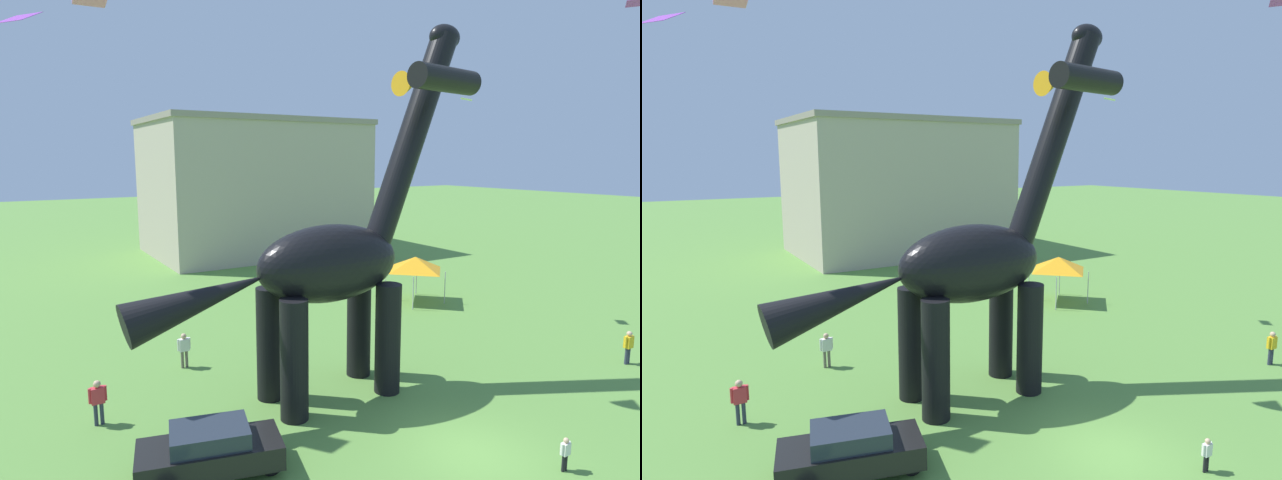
% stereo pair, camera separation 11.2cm
% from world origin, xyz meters
% --- Properties ---
extents(ground_plane, '(240.00, 240.00, 0.00)m').
position_xyz_m(ground_plane, '(0.00, 0.00, 0.00)').
color(ground_plane, '#5B8E3D').
extents(dinosaur_sculpture, '(14.12, 2.99, 14.76)m').
position_xyz_m(dinosaur_sculpture, '(-1.65, 5.88, 5.34)').
color(dinosaur_sculpture, black).
rests_on(dinosaur_sculpture, ground_plane).
extents(parked_sedan_left, '(4.52, 2.80, 1.55)m').
position_xyz_m(parked_sedan_left, '(-7.47, 3.23, 0.81)').
color(parked_sedan_left, black).
rests_on(parked_sedan_left, ground_plane).
extents(person_watching_child, '(0.40, 0.18, 1.07)m').
position_xyz_m(person_watching_child, '(1.67, -2.15, 0.65)').
color(person_watching_child, black).
rests_on(person_watching_child, ground_plane).
extents(person_vendor_side, '(0.58, 0.26, 1.56)m').
position_xyz_m(person_vendor_side, '(11.69, 1.31, 0.94)').
color(person_vendor_side, '#2D3347').
rests_on(person_vendor_side, ground_plane).
extents(person_photographer, '(0.62, 0.27, 1.65)m').
position_xyz_m(person_photographer, '(-9.80, 8.14, 1.00)').
color(person_photographer, '#2D3347').
rests_on(person_photographer, ground_plane).
extents(person_far_spectator, '(0.60, 0.26, 1.59)m').
position_xyz_m(person_far_spectator, '(-5.68, 11.55, 0.96)').
color(person_far_spectator, '#6B6056').
rests_on(person_far_spectator, ground_plane).
extents(festival_canopy_tent, '(3.15, 3.15, 3.00)m').
position_xyz_m(festival_canopy_tent, '(10.45, 14.29, 2.54)').
color(festival_canopy_tent, '#B2B2B7').
rests_on(festival_canopy_tent, ground_plane).
extents(kite_drifting, '(1.04, 1.04, 0.15)m').
position_xyz_m(kite_drifting, '(10.84, 10.89, 12.62)').
color(kite_drifting, white).
extents(kite_high_left, '(1.08, 1.15, 0.15)m').
position_xyz_m(kite_high_left, '(12.90, 2.93, 16.19)').
color(kite_high_left, purple).
extents(kite_high_right, '(3.26, 2.92, 0.93)m').
position_xyz_m(kite_high_right, '(1.58, 3.71, 12.08)').
color(kite_high_right, black).
extents(kite_mid_right, '(1.43, 1.52, 0.46)m').
position_xyz_m(kite_mid_right, '(-11.15, 9.66, 13.81)').
color(kite_mid_right, purple).
extents(background_building_block, '(20.07, 14.15, 13.02)m').
position_xyz_m(background_building_block, '(9.55, 37.26, 6.52)').
color(background_building_block, '#B7A893').
rests_on(background_building_block, ground_plane).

